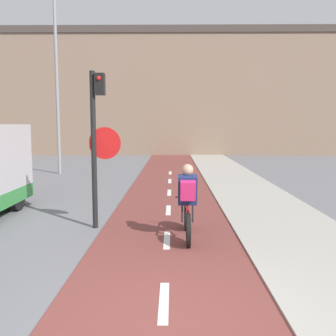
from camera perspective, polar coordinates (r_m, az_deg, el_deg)
name	(u,v)px	position (r m, az deg, el deg)	size (l,w,h in m)	color
ground_plane	(163,325)	(4.46, -0.79, -22.79)	(120.00, 120.00, 0.00)	slate
bike_lane	(163,324)	(4.46, -0.79, -22.64)	(2.75, 60.00, 0.02)	brown
building_row_background	(171,94)	(29.61, 0.50, 11.18)	(60.00, 5.20, 9.13)	#89705B
traffic_light_pole	(97,133)	(7.96, -10.72, 5.33)	(0.67, 0.25, 3.29)	black
street_lamp_far	(56,67)	(17.69, -16.65, 14.58)	(0.36, 0.36, 7.90)	gray
cyclist_near	(187,203)	(7.18, 2.97, -5.38)	(0.46, 1.72, 1.45)	black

